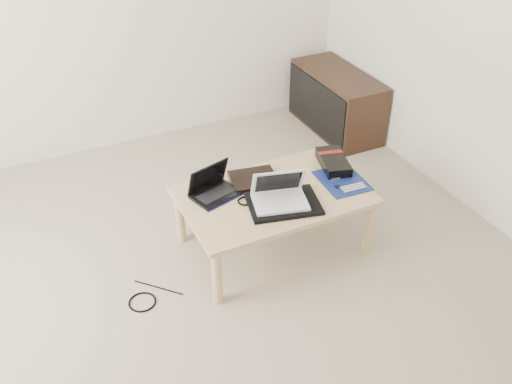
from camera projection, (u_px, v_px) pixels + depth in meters
name	position (u px, v px, depth m)	size (l,w,h in m)	color
ground	(203.00, 304.00, 3.20)	(4.00, 4.00, 0.00)	#BEAF9A
room_shell	(181.00, 2.00, 2.24)	(4.20, 4.20, 2.70)	white
coffee_table	(274.00, 200.00, 3.42)	(1.10, 0.70, 0.40)	#DDBD85
media_cabinet	(336.00, 102.00, 4.76)	(0.41, 0.90, 0.50)	#322114
book	(254.00, 179.00, 3.49)	(0.31, 0.28, 0.03)	black
netbook	(213.00, 189.00, 3.36)	(0.32, 0.27, 0.19)	black
tablet	(278.00, 192.00, 3.39)	(0.32, 0.27, 0.01)	black
remote	(289.00, 189.00, 3.41)	(0.12, 0.21, 0.02)	silver
neoprene_sleeve	(283.00, 203.00, 3.29)	(0.41, 0.30, 0.02)	black
white_laptop	(279.00, 195.00, 3.27)	(0.35, 0.29, 0.21)	white
motherboard	(342.00, 180.00, 3.50)	(0.28, 0.34, 0.02)	navy
gpu_box	(333.00, 162.00, 3.62)	(0.23, 0.34, 0.07)	black
cable_coil	(245.00, 201.00, 3.32)	(0.09, 0.09, 0.01)	black
floor_cable_coil	(142.00, 302.00, 3.20)	(0.16, 0.16, 0.01)	black
floor_cable_trail	(158.00, 288.00, 3.30)	(0.01, 0.01, 0.32)	black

